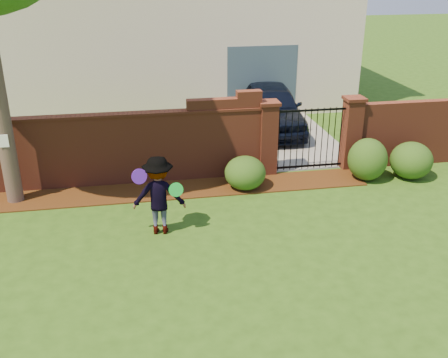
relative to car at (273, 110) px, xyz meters
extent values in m
cube|color=#2A4E13|center=(-3.42, -7.26, -0.73)|extent=(80.00, 80.00, 0.01)
cube|color=#361B09|center=(-4.37, -3.92, -0.71)|extent=(11.10, 1.08, 0.03)
cube|color=maroon|center=(-5.57, -3.26, 0.13)|extent=(8.70, 0.25, 1.70)
cube|color=maroon|center=(-2.12, -3.26, 1.13)|extent=(1.80, 0.25, 0.30)
cube|color=maroon|center=(-1.52, -3.26, 1.36)|extent=(0.60, 0.25, 0.16)
cube|color=maroon|center=(-5.57, -3.26, 1.01)|extent=(8.70, 0.31, 0.06)
cube|color=maroon|center=(3.18, -3.26, 0.13)|extent=(4.00, 0.25, 1.70)
cube|color=maroon|center=(-1.02, -3.26, 0.18)|extent=(0.42, 0.42, 1.80)
cube|color=maroon|center=(-1.02, -3.26, 1.12)|extent=(0.50, 0.50, 0.08)
cube|color=maroon|center=(1.18, -3.26, 0.18)|extent=(0.42, 0.42, 1.80)
cube|color=maroon|center=(1.18, -3.26, 1.12)|extent=(0.50, 0.50, 0.08)
cylinder|color=black|center=(-0.73, -3.26, 0.13)|extent=(0.02, 0.02, 1.60)
cylinder|color=black|center=(-0.57, -3.26, 0.13)|extent=(0.02, 0.02, 1.60)
cylinder|color=black|center=(-0.41, -3.26, 0.13)|extent=(0.02, 0.02, 1.60)
cylinder|color=black|center=(-0.25, -3.26, 0.13)|extent=(0.02, 0.02, 1.60)
cylinder|color=black|center=(-0.08, -3.26, 0.13)|extent=(0.02, 0.02, 1.60)
cylinder|color=black|center=(0.08, -3.26, 0.13)|extent=(0.02, 0.02, 1.60)
cylinder|color=black|center=(0.24, -3.26, 0.13)|extent=(0.02, 0.02, 1.60)
cylinder|color=black|center=(0.40, -3.26, 0.13)|extent=(0.02, 0.02, 1.60)
cylinder|color=black|center=(0.56, -3.26, 0.13)|extent=(0.02, 0.02, 1.60)
cylinder|color=black|center=(0.72, -3.26, 0.13)|extent=(0.02, 0.02, 1.60)
cylinder|color=black|center=(0.89, -3.26, 0.13)|extent=(0.02, 0.02, 1.60)
cube|color=black|center=(0.08, -3.26, -0.60)|extent=(1.78, 0.03, 0.05)
cube|color=black|center=(0.08, -3.26, 0.88)|extent=(1.78, 0.03, 0.05)
cube|color=gray|center=(0.08, 0.74, -0.72)|extent=(3.20, 8.00, 0.01)
cube|color=beige|center=(-2.42, 4.74, 2.28)|extent=(12.00, 6.00, 6.00)
cube|color=#384C5B|center=(0.08, 1.79, 0.48)|extent=(2.40, 0.12, 2.40)
imported|color=black|center=(0.00, 0.00, 0.00)|extent=(2.06, 4.38, 1.45)
cube|color=white|center=(-7.02, -4.05, 0.78)|extent=(0.20, 0.01, 0.28)
ellipsoid|color=#1C4414|center=(-1.77, -4.10, -0.33)|extent=(0.98, 0.98, 0.80)
ellipsoid|color=#1C4414|center=(1.29, -4.09, -0.20)|extent=(0.96, 0.96, 1.06)
ellipsoid|color=#1C4414|center=(2.41, -4.18, -0.27)|extent=(1.03, 1.03, 0.92)
imported|color=gray|center=(-3.90, -5.90, 0.08)|extent=(1.11, 0.73, 1.60)
cylinder|color=#531BAC|center=(-4.24, -6.08, 0.60)|extent=(0.31, 0.17, 0.29)
cylinder|color=green|center=(-3.57, -6.05, 0.26)|extent=(0.29, 0.08, 0.28)
camera|label=1|loc=(-4.26, -15.14, 4.37)|focal=41.66mm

